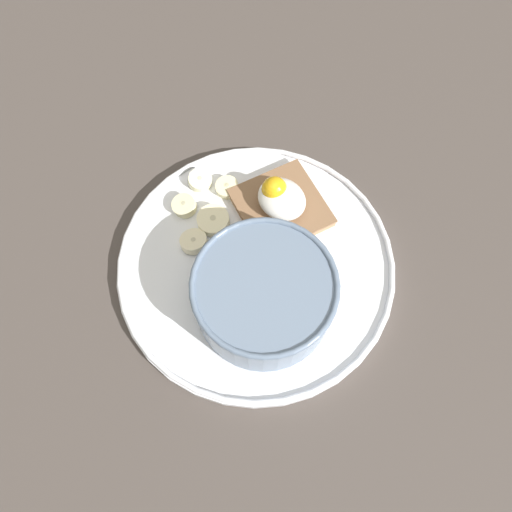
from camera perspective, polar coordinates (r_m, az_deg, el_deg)
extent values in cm
cube|color=#48403B|center=(55.75, 0.00, -1.66)|extent=(120.00, 120.00, 2.00)
cylinder|color=white|center=(54.36, 0.00, -1.06)|extent=(30.06, 30.06, 1.00)
torus|color=white|center=(53.62, 0.00, -0.73)|extent=(29.86, 29.86, 0.60)
cylinder|color=slate|center=(49.49, 0.92, -4.47)|extent=(14.05, 14.05, 5.89)
torus|color=slate|center=(46.72, 0.97, -3.28)|extent=(14.25, 14.25, 0.60)
cylinder|color=#B6687E|center=(49.73, 0.92, -4.57)|extent=(12.65, 12.65, 4.97)
ellipsoid|color=#B6687E|center=(47.58, 0.96, -3.66)|extent=(12.02, 12.02, 1.20)
ellipsoid|color=#99644A|center=(46.87, 1.52, -4.58)|extent=(2.13, 2.32, 0.84)
ellipsoid|color=beige|center=(47.33, 1.67, -3.64)|extent=(1.20, 0.80, 0.50)
ellipsoid|color=#986C4F|center=(47.76, -0.41, -2.19)|extent=(1.33, 0.94, 0.53)
ellipsoid|color=beige|center=(47.33, 1.16, -3.21)|extent=(1.74, 2.03, 0.74)
cube|color=#856042|center=(55.88, 2.89, 5.77)|extent=(11.43, 11.43, 0.30)
cube|color=tan|center=(56.32, 2.87, 5.52)|extent=(11.21, 11.21, 1.21)
ellipsoid|color=white|center=(54.61, 2.96, 6.53)|extent=(5.60, 4.85, 2.73)
sphere|color=#EFAD17|center=(54.24, 2.10, 7.65)|extent=(2.78, 2.78, 2.78)
cylinder|color=#F2EBBC|center=(58.44, -6.41, 8.60)|extent=(3.27, 3.16, 1.50)
cylinder|color=#BCB793|center=(58.04, -6.46, 8.85)|extent=(0.58, 0.57, 0.22)
cylinder|color=#FCEEBD|center=(55.52, -5.11, 3.89)|extent=(4.21, 4.26, 1.45)
cylinder|color=#C4B994|center=(54.97, -5.16, 4.20)|extent=(0.76, 0.76, 0.16)
cylinder|color=beige|center=(56.81, -8.21, 5.70)|extent=(3.21, 3.34, 1.66)
cylinder|color=#B5AE8B|center=(56.29, -8.29, 6.00)|extent=(0.57, 0.58, 0.20)
cylinder|color=#F5EBB5|center=(57.70, -3.32, 7.83)|extent=(2.88, 2.97, 1.34)
cylinder|color=#BFB78D|center=(57.26, -3.35, 8.10)|extent=(0.52, 0.53, 0.17)
cylinder|color=#F2E4BB|center=(54.73, -7.13, 1.67)|extent=(3.89, 3.81, 1.51)
cylinder|color=#BDB292|center=(54.32, -7.19, 1.88)|extent=(0.69, 0.68, 0.23)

